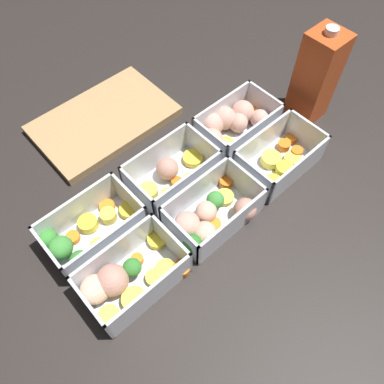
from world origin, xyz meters
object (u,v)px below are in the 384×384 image
object	(u,v)px
container_far_center	(172,174)
container_far_right	(232,125)
container_near_center	(211,216)
container_near_right	(278,159)
container_far_left	(88,234)
juice_carton	(317,78)
container_near_left	(125,280)

from	to	relation	value
container_far_center	container_far_right	xyz separation A→B (m)	(0.17, 0.01, 0.00)
container_near_center	container_far_right	world-z (taller)	same
container_near_right	container_far_center	distance (m)	0.20
container_near_center	container_far_center	bearing A→B (deg)	85.18
container_far_left	juice_carton	bearing A→B (deg)	-6.43
container_near_right	container_far_center	world-z (taller)	same
container_near_left	container_near_right	distance (m)	0.36
container_near_right	container_near_center	bearing A→B (deg)	-178.40
container_near_right	container_far_center	bearing A→B (deg)	148.07
container_near_left	container_far_right	xyz separation A→B (m)	(0.35, 0.11, 0.00)
container_near_center	container_far_center	xyz separation A→B (m)	(0.01, 0.11, -0.00)
container_near_left	container_far_right	world-z (taller)	same
container_near_center	container_far_center	world-z (taller)	same
container_far_center	container_far_left	bearing A→B (deg)	179.71
container_far_left	container_near_left	bearing A→B (deg)	-90.96
container_near_left	container_near_center	size ratio (longest dim) A/B	1.07
container_far_left	juice_carton	size ratio (longest dim) A/B	0.87
container_far_right	container_near_left	bearing A→B (deg)	-162.16
juice_carton	container_far_left	bearing A→B (deg)	173.57
container_near_right	juice_carton	bearing A→B (deg)	18.61
container_far_left	container_far_right	world-z (taller)	same
container_far_center	juice_carton	bearing A→B (deg)	-9.86
container_near_left	container_far_center	world-z (taller)	same
container_near_left	container_near_center	world-z (taller)	same
container_near_right	container_far_right	bearing A→B (deg)	92.66
container_far_left	container_near_right	bearing A→B (deg)	-16.90
container_far_center	juice_carton	xyz separation A→B (m)	(0.32, -0.06, 0.07)
container_near_left	container_near_right	size ratio (longest dim) A/B	1.05
container_near_right	juice_carton	size ratio (longest dim) A/B	0.85
container_near_left	container_near_right	bearing A→B (deg)	-0.55
container_near_left	container_near_center	xyz separation A→B (m)	(0.18, -0.01, 0.00)
container_near_center	container_far_right	bearing A→B (deg)	34.70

